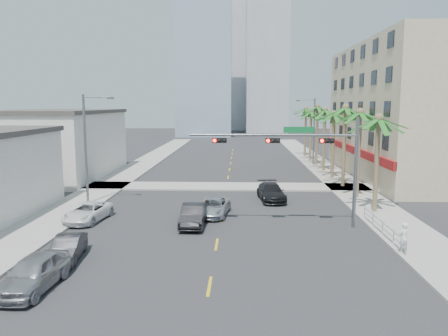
# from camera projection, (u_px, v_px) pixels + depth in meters

# --- Properties ---
(ground) EXTENTS (260.00, 260.00, 0.00)m
(ground) POSITION_uv_depth(u_px,v_px,m) (212.00, 270.00, 21.81)
(ground) COLOR #262628
(ground) RESTS_ON ground
(sidewalk_right) EXTENTS (4.00, 120.00, 0.15)m
(sidewalk_right) POSITION_uv_depth(u_px,v_px,m) (353.00, 191.00, 41.13)
(sidewalk_right) COLOR gray
(sidewalk_right) RESTS_ON ground
(sidewalk_left) EXTENTS (4.00, 120.00, 0.15)m
(sidewalk_left) POSITION_uv_depth(u_px,v_px,m) (101.00, 189.00, 42.02)
(sidewalk_left) COLOR gray
(sidewalk_left) RESTS_ON ground
(sidewalk_cross) EXTENTS (80.00, 4.00, 0.15)m
(sidewalk_cross) POSITION_uv_depth(u_px,v_px,m) (226.00, 186.00, 43.55)
(sidewalk_cross) COLOR gray
(sidewalk_cross) RESTS_ON ground
(building_right) EXTENTS (15.25, 28.00, 15.00)m
(building_right) POSITION_uv_depth(u_px,v_px,m) (422.00, 111.00, 49.57)
(building_right) COLOR tan
(building_right) RESTS_ON ground
(building_left_far) EXTENTS (11.00, 18.00, 7.20)m
(building_left_far) POSITION_uv_depth(u_px,v_px,m) (57.00, 145.00, 49.70)
(building_left_far) COLOR beige
(building_left_far) RESTS_ON ground
(tower_far_left) EXTENTS (14.00, 14.00, 48.00)m
(tower_far_left) POSITION_uv_depth(u_px,v_px,m) (205.00, 43.00, 112.57)
(tower_far_left) COLOR #99B2C6
(tower_far_left) RESTS_ON ground
(tower_far_right) EXTENTS (12.00, 12.00, 60.00)m
(tower_far_right) POSITION_uv_depth(u_px,v_px,m) (267.00, 28.00, 125.90)
(tower_far_right) COLOR #ADADB2
(tower_far_right) RESTS_ON ground
(tower_far_center) EXTENTS (16.00, 16.00, 42.00)m
(tower_far_center) POSITION_uv_depth(u_px,v_px,m) (227.00, 65.00, 142.48)
(tower_far_center) COLOR #ADADB2
(tower_far_center) RESTS_ON ground
(traffic_signal_mast) EXTENTS (11.12, 0.54, 7.20)m
(traffic_signal_mast) POSITION_uv_depth(u_px,v_px,m) (307.00, 152.00, 28.72)
(traffic_signal_mast) COLOR slate
(traffic_signal_mast) RESTS_ON ground
(palm_tree_0) EXTENTS (4.80, 4.80, 7.80)m
(palm_tree_0) POSITION_uv_depth(u_px,v_px,m) (379.00, 120.00, 32.22)
(palm_tree_0) COLOR brown
(palm_tree_0) RESTS_ON ground
(palm_tree_1) EXTENTS (4.80, 4.80, 8.16)m
(palm_tree_1) POSITION_uv_depth(u_px,v_px,m) (360.00, 113.00, 37.31)
(palm_tree_1) COLOR brown
(palm_tree_1) RESTS_ON ground
(palm_tree_2) EXTENTS (4.80, 4.80, 8.52)m
(palm_tree_2) POSITION_uv_depth(u_px,v_px,m) (346.00, 109.00, 42.40)
(palm_tree_2) COLOR brown
(palm_tree_2) RESTS_ON ground
(palm_tree_3) EXTENTS (4.80, 4.80, 7.80)m
(palm_tree_3) POSITION_uv_depth(u_px,v_px,m) (334.00, 115.00, 47.64)
(palm_tree_3) COLOR brown
(palm_tree_3) RESTS_ON ground
(palm_tree_4) EXTENTS (4.80, 4.80, 8.16)m
(palm_tree_4) POSITION_uv_depth(u_px,v_px,m) (325.00, 111.00, 52.73)
(palm_tree_4) COLOR brown
(palm_tree_4) RESTS_ON ground
(palm_tree_5) EXTENTS (4.80, 4.80, 8.52)m
(palm_tree_5) POSITION_uv_depth(u_px,v_px,m) (318.00, 108.00, 57.83)
(palm_tree_5) COLOR brown
(palm_tree_5) RESTS_ON ground
(palm_tree_6) EXTENTS (4.80, 4.80, 7.80)m
(palm_tree_6) POSITION_uv_depth(u_px,v_px,m) (311.00, 112.00, 63.07)
(palm_tree_6) COLOR brown
(palm_tree_6) RESTS_ON ground
(palm_tree_7) EXTENTS (4.80, 4.80, 8.16)m
(palm_tree_7) POSITION_uv_depth(u_px,v_px,m) (306.00, 109.00, 68.16)
(palm_tree_7) COLOR brown
(palm_tree_7) RESTS_ON ground
(streetlight_left) EXTENTS (2.55, 0.25, 9.00)m
(streetlight_left) POSITION_uv_depth(u_px,v_px,m) (88.00, 144.00, 35.33)
(streetlight_left) COLOR slate
(streetlight_left) RESTS_ON ground
(streetlight_right) EXTENTS (2.55, 0.25, 9.00)m
(streetlight_right) POSITION_uv_depth(u_px,v_px,m) (312.00, 128.00, 58.24)
(streetlight_right) COLOR slate
(streetlight_right) RESTS_ON ground
(guardrail) EXTENTS (0.08, 8.08, 1.00)m
(guardrail) POSITION_uv_depth(u_px,v_px,m) (383.00, 226.00, 27.26)
(guardrail) COLOR silver
(guardrail) RESTS_ON ground
(car_parked_near) EXTENTS (2.08, 4.64, 1.55)m
(car_parked_near) POSITION_uv_depth(u_px,v_px,m) (34.00, 273.00, 19.40)
(car_parked_near) COLOR #A7A6AB
(car_parked_near) RESTS_ON ground
(car_parked_mid) EXTENTS (1.83, 3.96, 1.26)m
(car_parked_mid) POSITION_uv_depth(u_px,v_px,m) (68.00, 248.00, 23.24)
(car_parked_mid) COLOR black
(car_parked_mid) RESTS_ON ground
(car_parked_far) EXTENTS (2.74, 4.89, 1.29)m
(car_parked_far) POSITION_uv_depth(u_px,v_px,m) (88.00, 212.00, 30.85)
(car_parked_far) COLOR white
(car_parked_far) RESTS_ON ground
(car_lane_left) EXTENTS (1.57, 4.45, 1.46)m
(car_lane_left) POSITION_uv_depth(u_px,v_px,m) (193.00, 215.00, 29.69)
(car_lane_left) COLOR black
(car_lane_left) RESTS_ON ground
(car_lane_center) EXTENTS (2.62, 4.79, 1.27)m
(car_lane_center) POSITION_uv_depth(u_px,v_px,m) (213.00, 207.00, 32.43)
(car_lane_center) COLOR silver
(car_lane_center) RESTS_ON ground
(car_lane_right) EXTENTS (2.52, 5.17, 1.45)m
(car_lane_right) POSITION_uv_depth(u_px,v_px,m) (271.00, 192.00, 37.52)
(car_lane_right) COLOR black
(car_lane_right) RESTS_ON ground
(pedestrian) EXTENTS (0.73, 0.64, 1.69)m
(pedestrian) POSITION_uv_depth(u_px,v_px,m) (403.00, 238.00, 23.78)
(pedestrian) COLOR white
(pedestrian) RESTS_ON sidewalk_right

